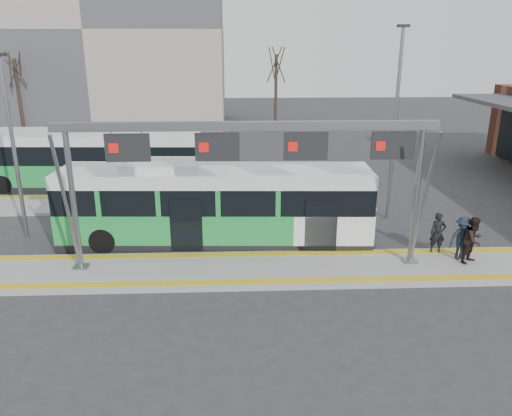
{
  "coord_description": "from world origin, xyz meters",
  "views": [
    {
      "loc": [
        -0.91,
        -16.33,
        7.83
      ],
      "look_at": [
        -0.08,
        3.0,
        1.42
      ],
      "focal_mm": 35.0,
      "sensor_mm": 36.0,
      "label": 1
    }
  ],
  "objects": [
    {
      "name": "platform_main",
      "position": [
        0.0,
        0.0,
        0.07
      ],
      "size": [
        22.0,
        3.0,
        0.15
      ],
      "primitive_type": "cube",
      "color": "gray",
      "rests_on": "ground"
    },
    {
      "name": "passenger_a",
      "position": [
        6.78,
        1.1,
        0.95
      ],
      "size": [
        0.62,
        0.44,
        1.59
      ],
      "primitive_type": "imported",
      "rotation": [
        0.0,
        0.0,
        -0.11
      ],
      "color": "black",
      "rests_on": "platform_main"
    },
    {
      "name": "hero_bus",
      "position": [
        -1.76,
        2.91,
        1.56
      ],
      "size": [
        12.49,
        3.18,
        3.41
      ],
      "rotation": [
        0.0,
        0.0,
        -0.04
      ],
      "color": "black",
      "rests_on": "ground"
    },
    {
      "name": "passenger_c",
      "position": [
        7.45,
        0.46,
        0.98
      ],
      "size": [
        1.19,
        0.86,
        1.66
      ],
      "primitive_type": "imported",
      "rotation": [
        0.0,
        0.0,
        0.24
      ],
      "color": "#1A232F",
      "rests_on": "platform_main"
    },
    {
      "name": "lamp_east",
      "position": [
        6.21,
        5.54,
        4.53
      ],
      "size": [
        0.5,
        0.25,
        8.58
      ],
      "color": "slate",
      "rests_on": "ground"
    },
    {
      "name": "platform_second",
      "position": [
        -4.0,
        8.0,
        0.07
      ],
      "size": [
        20.0,
        3.0,
        0.15
      ],
      "primitive_type": "cube",
      "color": "gray",
      "rests_on": "ground"
    },
    {
      "name": "bg_bus_blue",
      "position": [
        -13.58,
        13.86,
        1.43
      ],
      "size": [
        11.15,
        2.58,
        2.9
      ],
      "rotation": [
        0.0,
        0.0,
        -0.01
      ],
      "color": "black",
      "rests_on": "ground"
    },
    {
      "name": "tree_left",
      "position": [
        -5.84,
        32.87,
        6.45
      ],
      "size": [
        1.4,
        1.4,
        8.51
      ],
      "color": "#382B21",
      "rests_on": "ground"
    },
    {
      "name": "tree_far",
      "position": [
        -19.93,
        29.55,
        5.63
      ],
      "size": [
        1.4,
        1.4,
        7.43
      ],
      "color": "#382B21",
      "rests_on": "ground"
    },
    {
      "name": "bg_bus_green",
      "position": [
        -9.11,
        11.37,
        1.54
      ],
      "size": [
        12.62,
        3.25,
        3.13
      ],
      "rotation": [
        0.0,
        0.0,
        -0.05
      ],
      "color": "black",
      "rests_on": "ground"
    },
    {
      "name": "apartment_block",
      "position": [
        -14.0,
        36.0,
        9.21
      ],
      "size": [
        24.5,
        12.5,
        18.4
      ],
      "color": "#A89B8C",
      "rests_on": "ground"
    },
    {
      "name": "passenger_b",
      "position": [
        7.73,
        0.16,
        1.02
      ],
      "size": [
        1.07,
        1.02,
        1.74
      ],
      "primitive_type": "imported",
      "rotation": [
        0.0,
        0.0,
        0.61
      ],
      "color": "black",
      "rests_on": "platform_main"
    },
    {
      "name": "tree_mid",
      "position": [
        2.92,
        30.29,
        5.9
      ],
      "size": [
        1.4,
        1.4,
        7.78
      ],
      "color": "#382B21",
      "rests_on": "ground"
    },
    {
      "name": "tactile_main",
      "position": [
        0.0,
        0.0,
        0.16
      ],
      "size": [
        22.0,
        2.65,
        0.02
      ],
      "color": "gold",
      "rests_on": "platform_main"
    },
    {
      "name": "gantry",
      "position": [
        -0.35,
        0.25,
        4.3
      ],
      "size": [
        13.0,
        1.68,
        5.2
      ],
      "color": "slate",
      "rests_on": "platform_main"
    },
    {
      "name": "tactile_second",
      "position": [
        -4.0,
        9.15,
        0.16
      ],
      "size": [
        20.0,
        0.35,
        0.02
      ],
      "color": "gold",
      "rests_on": "platform_second"
    },
    {
      "name": "ground",
      "position": [
        0.0,
        0.0,
        0.0
      ],
      "size": [
        120.0,
        120.0,
        0.0
      ],
      "primitive_type": "plane",
      "color": "#2D2D30",
      "rests_on": "ground"
    },
    {
      "name": "lamp_west",
      "position": [
        -9.74,
        3.71,
        3.98
      ],
      "size": [
        0.5,
        0.25,
        7.48
      ],
      "color": "slate",
      "rests_on": "ground"
    }
  ]
}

